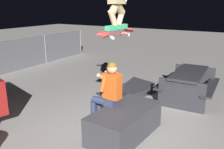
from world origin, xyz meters
TOP-DOWN VIEW (x-y plane):
  - ground_plane at (0.00, 0.00)m, footprint 40.00×40.00m
  - ledge_box_main at (-0.04, -0.18)m, footprint 1.59×0.90m
  - person_sitting_on_ledge at (0.07, 0.27)m, footprint 0.60×0.77m
  - skateboard at (0.11, 0.09)m, footprint 1.02×0.23m
  - kicker_ramp at (2.05, 0.72)m, footprint 1.32×1.13m
  - picnic_table_back at (2.48, -0.72)m, footprint 1.75×1.40m

SIDE VIEW (x-z plane):
  - ground_plane at x=0.00m, z-range 0.00..0.00m
  - kicker_ramp at x=2.05m, z-range -0.14..0.27m
  - ledge_box_main at x=-0.04m, z-range 0.00..0.54m
  - picnic_table_back at x=2.48m, z-range 0.12..0.87m
  - person_sitting_on_ledge at x=0.07m, z-range 0.09..1.46m
  - skateboard at x=0.11m, z-range 1.84..1.98m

